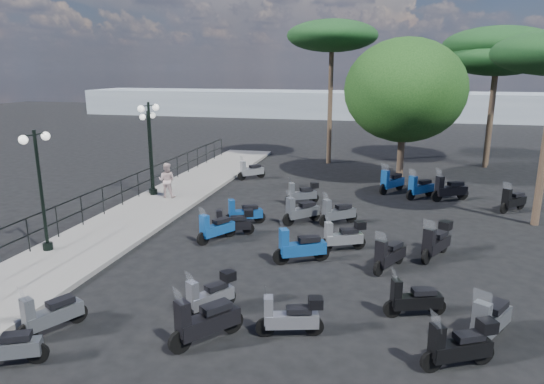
% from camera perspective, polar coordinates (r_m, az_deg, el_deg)
% --- Properties ---
extents(ground, '(120.00, 120.00, 0.00)m').
position_cam_1_polar(ground, '(15.39, 1.79, -7.43)').
color(ground, black).
rests_on(ground, ground).
extents(sidewalk, '(3.00, 30.00, 0.15)m').
position_cam_1_polar(sidewalk, '(20.24, -14.66, -2.29)').
color(sidewalk, slate).
rests_on(sidewalk, ground).
extents(railing, '(0.04, 26.04, 1.10)m').
position_cam_1_polar(railing, '(20.50, -18.27, 0.05)').
color(railing, black).
rests_on(railing, sidewalk).
extents(lamp_post_0, '(0.35, 1.11, 3.78)m').
position_cam_1_polar(lamp_post_0, '(16.38, -25.61, 0.94)').
color(lamp_post_0, black).
rests_on(lamp_post_0, sidewalk).
extents(lamp_post_1, '(0.51, 1.19, 4.14)m').
position_cam_1_polar(lamp_post_1, '(22.19, -14.09, 5.65)').
color(lamp_post_1, black).
rests_on(lamp_post_1, sidewalk).
extents(lamp_post_2, '(0.31, 1.10, 3.73)m').
position_cam_1_polar(lamp_post_2, '(22.52, -14.21, 5.16)').
color(lamp_post_2, black).
rests_on(lamp_post_2, sidewalk).
extents(pedestrian_far, '(0.79, 0.64, 1.54)m').
position_cam_1_polar(pedestrian_far, '(21.84, -12.27, 1.37)').
color(pedestrian_far, '#C1A4A4').
rests_on(pedestrian_far, sidewalk).
extents(scooter_0, '(1.41, 0.81, 1.21)m').
position_cam_1_polar(scooter_0, '(11.23, -28.94, -15.72)').
color(scooter_0, black).
rests_on(scooter_0, ground).
extents(scooter_1, '(0.88, 1.47, 1.27)m').
position_cam_1_polar(scooter_1, '(12.04, -24.61, -13.01)').
color(scooter_1, black).
rests_on(scooter_1, ground).
extents(scooter_2, '(0.99, 1.32, 1.20)m').
position_cam_1_polar(scooter_2, '(11.92, -7.27, -11.94)').
color(scooter_2, black).
rests_on(scooter_2, ground).
extents(scooter_3, '(1.42, 0.81, 1.21)m').
position_cam_1_polar(scooter_3, '(17.03, -4.57, -3.66)').
color(scooter_3, black).
rests_on(scooter_3, ground).
extents(scooter_4, '(1.44, 0.90, 1.27)m').
position_cam_1_polar(scooter_4, '(18.20, -3.35, -2.50)').
color(scooter_4, black).
rests_on(scooter_4, ground).
extents(scooter_5, '(1.22, 1.21, 1.29)m').
position_cam_1_polar(scooter_5, '(25.61, -2.51, 2.49)').
color(scooter_5, black).
rests_on(scooter_5, ground).
extents(scooter_6, '(1.21, 1.49, 1.44)m').
position_cam_1_polar(scooter_6, '(10.72, -7.89, -14.89)').
color(scooter_6, black).
rests_on(scooter_6, ground).
extents(scooter_7, '(1.47, 0.65, 1.20)m').
position_cam_1_polar(scooter_7, '(10.91, 2.22, -14.49)').
color(scooter_7, black).
rests_on(scooter_7, ground).
extents(scooter_8, '(0.96, 1.47, 1.31)m').
position_cam_1_polar(scooter_8, '(16.52, -6.64, -4.29)').
color(scooter_8, black).
rests_on(scooter_8, ground).
extents(scooter_9, '(1.34, 1.11, 1.31)m').
position_cam_1_polar(scooter_9, '(18.30, 7.72, -2.47)').
color(scooter_9, black).
rests_on(scooter_9, ground).
extents(scooter_10, '(1.39, 0.88, 1.21)m').
position_cam_1_polar(scooter_10, '(20.97, 3.61, -0.18)').
color(scooter_10, black).
rests_on(scooter_10, ground).
extents(scooter_12, '(1.47, 0.70, 1.21)m').
position_cam_1_polar(scooter_12, '(12.14, 16.32, -12.10)').
color(scooter_12, black).
rests_on(scooter_12, ground).
extents(scooter_13, '(1.62, 1.01, 1.42)m').
position_cam_1_polar(scooter_13, '(14.65, 3.33, -6.53)').
color(scooter_13, black).
rests_on(scooter_13, ground).
extents(scooter_14, '(1.45, 0.86, 1.24)m').
position_cam_1_polar(scooter_14, '(15.78, 8.39, -5.20)').
color(scooter_14, black).
rests_on(scooter_14, ground).
extents(scooter_15, '(1.26, 1.30, 1.36)m').
position_cam_1_polar(scooter_15, '(18.31, 3.44, -2.29)').
color(scooter_15, black).
rests_on(scooter_15, ground).
extents(scooter_16, '(1.14, 1.58, 1.46)m').
position_cam_1_polar(scooter_16, '(23.50, 13.87, 1.14)').
color(scooter_16, black).
rests_on(scooter_16, ground).
extents(scooter_18, '(1.05, 1.59, 1.42)m').
position_cam_1_polar(scooter_18, '(11.60, 24.24, -13.75)').
color(scooter_18, black).
rests_on(scooter_18, ground).
extents(scooter_19, '(0.93, 1.49, 1.31)m').
position_cam_1_polar(scooter_19, '(14.55, 13.60, -7.24)').
color(scooter_19, black).
rests_on(scooter_19, ground).
extents(scooter_20, '(1.26, 1.36, 1.39)m').
position_cam_1_polar(scooter_20, '(22.79, 17.01, 0.46)').
color(scooter_20, black).
rests_on(scooter_20, ground).
extents(scooter_22, '(1.47, 0.92, 1.27)m').
position_cam_1_polar(scooter_22, '(10.53, 21.21, -16.52)').
color(scooter_22, black).
rests_on(scooter_22, ground).
extents(scooter_24, '(1.01, 1.59, 1.38)m').
position_cam_1_polar(scooter_24, '(15.81, 18.76, -5.60)').
color(scooter_24, black).
rests_on(scooter_24, ground).
extents(scooter_25, '(1.20, 1.27, 1.31)m').
position_cam_1_polar(scooter_25, '(22.10, 26.47, -0.94)').
color(scooter_25, black).
rests_on(scooter_25, ground).
extents(scooter_26, '(1.66, 1.04, 1.46)m').
position_cam_1_polar(scooter_26, '(22.75, 20.15, 0.25)').
color(scooter_26, black).
rests_on(scooter_26, ground).
extents(broadleaf_tree, '(6.01, 6.01, 7.20)m').
position_cam_1_polar(broadleaf_tree, '(25.31, 15.37, 11.45)').
color(broadleaf_tree, '#38281E').
rests_on(broadleaf_tree, ground).
extents(pine_0, '(5.43, 5.43, 7.17)m').
position_cam_1_polar(pine_0, '(30.94, 24.89, 13.97)').
color(pine_0, '#38281E').
rests_on(pine_0, ground).
extents(pine_1, '(6.28, 6.28, 8.06)m').
position_cam_1_polar(pine_1, '(31.73, 25.14, 15.29)').
color(pine_1, '#38281E').
rests_on(pine_1, ground).
extents(pine_2, '(5.31, 5.31, 8.47)m').
position_cam_1_polar(pine_2, '(29.81, 7.08, 17.70)').
color(pine_2, '#38281E').
rests_on(pine_2, ground).
extents(distant_hills, '(70.00, 8.00, 3.00)m').
position_cam_1_polar(distant_hills, '(59.20, 11.13, 10.03)').
color(distant_hills, gray).
rests_on(distant_hills, ground).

